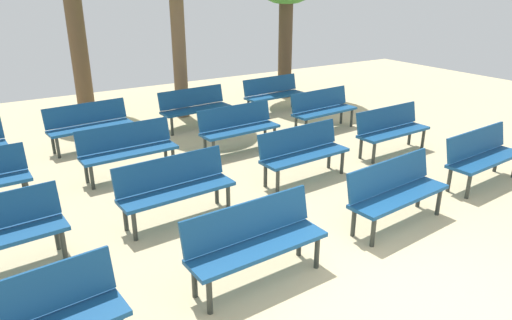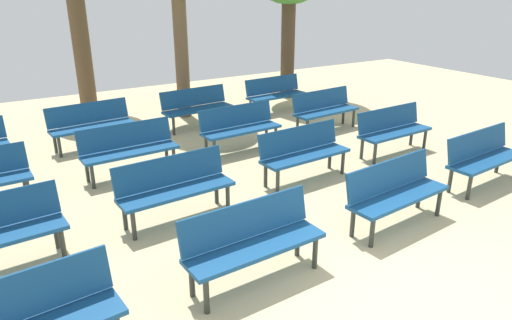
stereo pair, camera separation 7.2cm
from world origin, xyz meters
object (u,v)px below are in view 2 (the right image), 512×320
Objects in this scene: bench_r1_c1 at (174,185)px; bench_r2_c3 at (325,108)px; bench_r0_c2 at (395,190)px; bench_r0_c3 at (483,155)px; bench_r2_c2 at (240,125)px; bench_r2_c1 at (129,147)px; bench_r3_c3 at (275,92)px; bench_r3_c1 at (91,122)px; bench_r0_c1 at (252,238)px; bench_r1_c3 at (393,128)px; bench_r1_c2 at (303,150)px; bench_r3_c2 at (196,105)px.

bench_r1_c1 is 4.91m from bench_r2_c3.
bench_r0_c2 is 1.01× the size of bench_r1_c1.
bench_r1_c1 is at bearing 158.61° from bench_r0_c3.
bench_r2_c2 is 0.99× the size of bench_r2_c3.
bench_r2_c1 is 0.99× the size of bench_r3_c3.
bench_r0_c2 is at bearing -111.73° from bench_r3_c3.
bench_r0_c3 is at bearing -51.53° from bench_r3_c1.
bench_r2_c2 is 0.99× the size of bench_r3_c1.
bench_r2_c3 is (4.24, 3.93, 0.00)m from bench_r0_c1.
bench_r0_c3 is 1.00× the size of bench_r2_c3.
bench_r3_c1 is at bearing 142.73° from bench_r1_c3.
bench_r1_c1 and bench_r2_c1 have the same top height.
bench_r2_c2 is at bearing -40.74° from bench_r3_c1.
bench_r1_c1 is 1.00× the size of bench_r1_c2.
bench_r2_c3 and bench_r3_c3 have the same top height.
bench_r0_c2 and bench_r3_c2 have the same top height.
bench_r1_c2 is 2.21m from bench_r1_c3.
bench_r0_c1 is 2.27m from bench_r0_c2.
bench_r2_c3 is at bearing -91.08° from bench_r3_c3.
bench_r3_c2 is (-0.35, 5.53, 0.00)m from bench_r0_c2.
bench_r1_c2 is 3.65m from bench_r3_c2.
bench_r2_c1 and bench_r3_c1 have the same top height.
bench_r0_c2 is 2.98m from bench_r1_c1.
bench_r3_c2 is at bearing 112.18° from bench_r0_c3.
bench_r2_c2 is at bearing 122.48° from bench_r0_c3.
bench_r2_c2 and bench_r3_c1 have the same top height.
bench_r2_c2 is 2.28m from bench_r2_c3.
bench_r2_c2 is at bearing -140.49° from bench_r3_c3.
bench_r0_c1 is at bearing -88.55° from bench_r2_c1.
bench_r0_c1 is 0.99× the size of bench_r0_c2.
bench_r2_c2 is at bearing -92.61° from bench_r3_c2.
bench_r2_c2 is (2.14, 1.97, 0.00)m from bench_r1_c1.
bench_r2_c2 is at bearing 39.36° from bench_r1_c1.
bench_r2_c3 is (4.47, 0.29, 0.00)m from bench_r2_c1.
bench_r0_c1 is 0.99× the size of bench_r2_c3.
bench_r0_c1 is 2.92m from bench_r1_c2.
bench_r2_c2 and bench_r3_c2 have the same top height.
bench_r2_c3 is (-0.13, 1.86, 0.00)m from bench_r1_c3.
bench_r1_c3 is at bearing 23.19° from bench_r0_c1.
bench_r0_c3 is 5.92m from bench_r3_c2.
bench_r3_c3 is at bearing 91.09° from bench_r1_c3.
bench_r1_c3 is at bearing 90.45° from bench_r0_c3.
bench_r2_c2 is (1.97, 3.74, 0.00)m from bench_r0_c1.
bench_r3_c2 is at bearing 89.02° from bench_r0_c2.
bench_r3_c1 is at bearing 129.89° from bench_r0_c3.
bench_r1_c3 is 0.99× the size of bench_r3_c1.
bench_r3_c3 is at bearing 88.03° from bench_r2_c3.
bench_r0_c3 is 1.01× the size of bench_r1_c3.
bench_r3_c2 is (1.92, 5.61, 0.00)m from bench_r0_c1.
bench_r1_c3 is 0.99× the size of bench_r2_c3.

